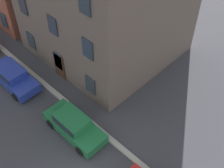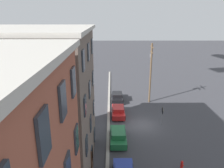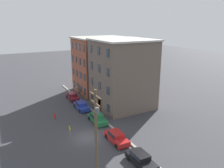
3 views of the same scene
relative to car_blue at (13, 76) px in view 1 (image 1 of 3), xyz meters
The scene contains 3 objects.
kerb_strip 10.60m from the car_blue, ahead, with size 56.00×0.36×0.16m, color #9E998E.
car_blue is the anchor object (origin of this frame).
car_green 6.59m from the car_blue, ahead, with size 4.40×1.92×1.43m.
Camera 1 is at (6.18, -3.41, 17.04)m, focal length 50.00 mm.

